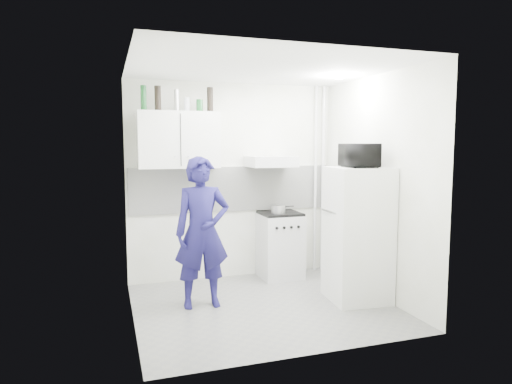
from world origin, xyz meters
name	(u,v)px	position (x,y,z in m)	size (l,w,h in m)	color
floor	(263,306)	(0.00, 0.00, 0.00)	(2.80, 2.80, 0.00)	slate
ceiling	(264,68)	(0.00, 0.00, 2.60)	(2.80, 2.80, 0.00)	white
wall_back	(233,181)	(0.00, 1.25, 1.30)	(2.80, 2.80, 0.00)	white
wall_left	(130,195)	(-1.40, 0.00, 1.30)	(2.60, 2.60, 0.00)	white
wall_right	(375,186)	(1.40, 0.00, 1.30)	(2.60, 2.60, 0.00)	white
person	(202,232)	(-0.64, 0.23, 0.83)	(0.61, 0.40, 1.67)	#17144B
stove	(280,246)	(0.58, 1.00, 0.43)	(0.54, 0.54, 0.86)	silver
fridge	(358,234)	(1.10, -0.12, 0.77)	(0.64, 0.64, 1.54)	white
stove_top	(280,213)	(0.58, 1.00, 0.87)	(0.51, 0.51, 0.03)	black
saucepan	(278,209)	(0.53, 0.93, 0.94)	(0.19, 0.19, 0.10)	silver
microwave	(359,155)	(1.10, -0.12, 1.67)	(0.33, 0.48, 0.27)	black
bottle_a	(144,98)	(-1.16, 1.07, 2.35)	(0.07, 0.07, 0.30)	#144C1E
bottle_b	(158,98)	(-0.99, 1.07, 2.35)	(0.08, 0.08, 0.30)	black
bottle_d	(177,101)	(-0.76, 1.07, 2.33)	(0.06, 0.06, 0.27)	silver
canister_a	(187,105)	(-0.64, 1.07, 2.29)	(0.07, 0.07, 0.17)	#B2B7BC
canister_b	(200,106)	(-0.48, 1.07, 2.28)	(0.08, 0.08, 0.15)	#144C1E
bottle_e	(210,100)	(-0.34, 1.07, 2.35)	(0.08, 0.08, 0.31)	black
upper_cabinet	(178,140)	(-0.75, 1.07, 1.85)	(1.00, 0.35, 0.70)	white
range_hood	(271,162)	(0.45, 1.00, 1.57)	(0.60, 0.50, 0.14)	silver
backsplash	(233,189)	(0.00, 1.24, 1.20)	(2.74, 0.03, 0.60)	white
pipe_a	(323,180)	(1.30, 1.17, 1.30)	(0.05, 0.05, 2.60)	silver
pipe_b	(315,180)	(1.18, 1.17, 1.30)	(0.04, 0.04, 2.60)	silver
ceiling_spot_fixture	(339,78)	(1.00, 0.20, 2.57)	(0.10, 0.10, 0.02)	white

